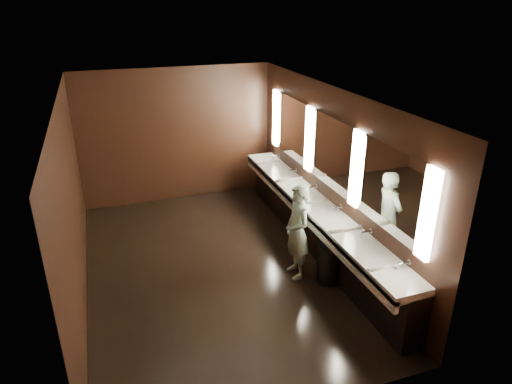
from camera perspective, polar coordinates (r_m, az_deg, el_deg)
floor at (r=7.58m, az=-5.06°, el=-9.35°), size 6.00×6.00×0.00m
ceiling at (r=6.51m, az=-5.94°, el=11.88°), size 4.00×6.00×0.02m
wall_back at (r=9.71m, az=-9.83°, el=6.96°), size 4.00×0.02×2.80m
wall_front at (r=4.43m, az=4.35°, el=-13.91°), size 4.00×0.02×2.80m
wall_left at (r=6.79m, az=-22.06°, el=-1.73°), size 0.02×6.00×2.80m
wall_right at (r=7.60m, az=9.31°, el=2.38°), size 0.02×6.00×2.80m
sink_counter at (r=7.88m, az=7.56°, el=-3.95°), size 0.55×5.40×1.01m
mirror_band at (r=7.48m, az=9.35°, el=4.86°), size 0.06×5.03×1.15m
person at (r=7.01m, az=5.19°, el=-4.97°), size 0.38×0.57×1.53m
trash_bin at (r=7.16m, az=9.24°, el=-8.79°), size 0.51×0.51×0.61m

